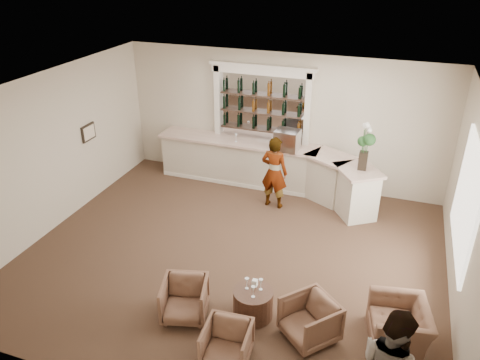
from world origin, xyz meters
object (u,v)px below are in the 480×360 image
armchair_left (185,299)px  armchair_right (310,320)px  cocktail_table (253,303)px  flower_vase (365,143)px  bar_counter (268,167)px  armchair_far (399,324)px  armchair_center (227,344)px  espresso_machine (287,140)px  sommelier (274,172)px

armchair_left → armchair_right: armchair_right is taller
cocktail_table → armchair_right: size_ratio=0.86×
flower_vase → cocktail_table: bearing=-107.3°
bar_counter → armchair_right: size_ratio=7.49×
armchair_far → flower_vase: flower_vase is taller
armchair_right → bar_counter: bearing=155.3°
cocktail_table → armchair_right: armchair_right is taller
armchair_center → flower_vase: bearing=71.1°
flower_vase → armchair_left: bearing=-117.9°
armchair_left → armchair_far: armchair_left is taller
armchair_right → espresso_machine: espresso_machine is taller
sommelier → armchair_center: size_ratio=2.50×
armchair_left → armchair_right: (2.02, 0.20, 0.01)m
espresso_machine → sommelier: bearing=-92.8°
sommelier → armchair_center: 4.74m
cocktail_table → armchair_left: bearing=-160.4°
armchair_right → armchair_far: 1.37m
sommelier → armchair_far: size_ratio=1.77×
armchair_center → armchair_far: armchair_far is taller
armchair_left → armchair_far: bearing=-4.8°
armchair_left → espresso_machine: size_ratio=1.34×
armchair_far → espresso_machine: size_ratio=1.76×
bar_counter → sommelier: sommelier is taller
armchair_far → armchair_left: bearing=-91.1°
armchair_center → espresso_machine: bearing=91.4°
armchair_right → armchair_far: (1.30, 0.41, -0.03)m
armchair_right → armchair_center: bearing=-99.3°
flower_vase → armchair_center: bearing=-104.6°
armchair_left → flower_vase: bearing=46.8°
cocktail_table → flower_vase: size_ratio=0.61×
armchair_right → cocktail_table: bearing=-148.5°
armchair_left → espresso_machine: (0.45, 4.77, 1.05)m
bar_counter → cocktail_table: (1.07, -4.47, -0.32)m
bar_counter → armchair_far: bar_counter is taller
armchair_center → flower_vase: (1.28, 4.91, 1.43)m
armchair_far → espresso_machine: 5.16m
espresso_machine → armchair_far: bearing=-51.5°
espresso_machine → flower_vase: (1.81, -0.51, 0.36)m
cocktail_table → sommelier: sommelier is taller
sommelier → armchair_left: 4.07m
cocktail_table → flower_vase: 4.34m
cocktail_table → armchair_left: (-1.05, -0.37, 0.09)m
cocktail_table → armchair_center: size_ratio=0.95×
cocktail_table → armchair_far: size_ratio=0.68×
cocktail_table → armchair_far: (2.27, 0.24, 0.07)m
armchair_center → armchair_right: bearing=34.9°
espresso_machine → cocktail_table: bearing=-78.3°
armchair_left → flower_vase: size_ratio=0.69×
cocktail_table → armchair_center: 1.02m
sommelier → flower_vase: size_ratio=1.61×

